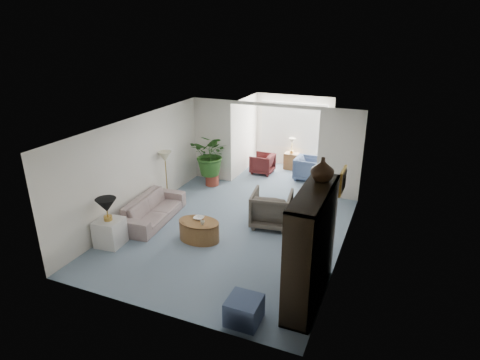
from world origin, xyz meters
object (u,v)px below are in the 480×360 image
at_px(table_lamp, 106,205).
at_px(framed_picture, 343,181).
at_px(side_table_dark, 303,213).
at_px(entertainment_cabinet, 311,247).
at_px(floor_lamp, 165,157).
at_px(ottoman, 244,310).
at_px(sofa, 153,209).
at_px(plant_pot, 212,180).
at_px(cabinet_urn, 322,169).
at_px(sunroom_chair_blue, 308,168).
at_px(end_table, 110,232).
at_px(coffee_cup, 203,223).
at_px(sunroom_table, 291,161).
at_px(wingback_chair, 272,209).
at_px(coffee_bowl, 199,218).
at_px(sunroom_chair_maroon, 262,164).
at_px(coffee_table, 199,230).

bearing_deg(table_lamp, framed_picture, 16.74).
bearing_deg(side_table_dark, entertainment_cabinet, -73.86).
xyz_separation_m(floor_lamp, ottoman, (3.77, -3.68, -1.04)).
bearing_deg(sofa, table_lamp, 166.37).
bearing_deg(plant_pot, framed_picture, -32.13).
distance_m(sofa, floor_lamp, 1.57).
bearing_deg(entertainment_cabinet, cabinet_urn, 90.00).
bearing_deg(ottoman, sunroom_chair_blue, 95.08).
relative_size(end_table, coffee_cup, 6.21).
bearing_deg(sunroom_table, wingback_chair, -80.57).
height_order(coffee_bowl, sunroom_chair_maroon, sunroom_chair_maroon).
distance_m(side_table_dark, plant_pot, 3.50).
relative_size(coffee_cup, side_table_dark, 0.15).
height_order(coffee_cup, entertainment_cabinet, entertainment_cabinet).
bearing_deg(plant_pot, coffee_cup, -66.87).
bearing_deg(sunroom_table, framed_picture, -64.22).
height_order(coffee_bowl, cabinet_urn, cabinet_urn).
bearing_deg(floor_lamp, sunroom_chair_blue, 43.73).
bearing_deg(floor_lamp, coffee_bowl, -39.95).
distance_m(end_table, coffee_cup, 2.03).
xyz_separation_m(coffee_table, plant_pot, (-1.21, 3.07, -0.07)).
distance_m(sofa, wingback_chair, 2.89).
distance_m(entertainment_cabinet, plant_pot, 5.79).
distance_m(coffee_bowl, side_table_dark, 2.51).
relative_size(cabinet_urn, plant_pot, 1.03).
relative_size(table_lamp, coffee_bowl, 1.92).
bearing_deg(entertainment_cabinet, wingback_chair, 121.84).
relative_size(sofa, end_table, 3.45).
bearing_deg(ottoman, sunroom_chair_maroon, 107.34).
distance_m(framed_picture, plant_pot, 5.16).
xyz_separation_m(coffee_cup, plant_pot, (-1.36, 3.17, -0.33)).
xyz_separation_m(table_lamp, coffee_cup, (1.83, 0.85, -0.45)).
distance_m(coffee_bowl, cabinet_urn, 3.37).
xyz_separation_m(table_lamp, side_table_dark, (3.65, 2.54, -0.63)).
bearing_deg(sofa, entertainment_cabinet, -114.54).
xyz_separation_m(framed_picture, sunroom_table, (-2.38, 4.93, -1.43)).
xyz_separation_m(wingback_chair, sunroom_table, (-0.68, 4.09, -0.16)).
height_order(wingback_chair, entertainment_cabinet, entertainment_cabinet).
bearing_deg(wingback_chair, sunroom_table, -89.14).
bearing_deg(coffee_cup, wingback_chair, 51.31).
xyz_separation_m(sofa, cabinet_urn, (4.22, -0.98, 1.95)).
relative_size(coffee_cup, wingback_chair, 0.10).
bearing_deg(sofa, framed_picture, -94.56).
height_order(coffee_table, cabinet_urn, cabinet_urn).
height_order(sofa, plant_pot, sofa).
relative_size(wingback_chair, sunroom_chair_blue, 1.20).
height_order(coffee_table, coffee_bowl, coffee_bowl).
bearing_deg(coffee_table, ottoman, -47.10).
distance_m(ottoman, sunroom_chair_blue, 6.74).
bearing_deg(wingback_chair, cabinet_urn, 119.63).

